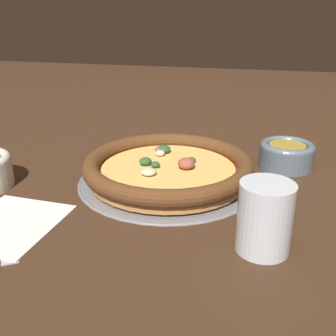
# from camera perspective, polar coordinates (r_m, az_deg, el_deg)

# --- Properties ---
(ground_plane) EXTENTS (3.00, 3.00, 0.00)m
(ground_plane) POSITION_cam_1_polar(r_m,az_deg,el_deg) (0.74, 0.00, -1.87)
(ground_plane) COLOR #3D2616
(pizza_tray) EXTENTS (0.33, 0.33, 0.01)m
(pizza_tray) POSITION_cam_1_polar(r_m,az_deg,el_deg) (0.74, 0.00, -1.61)
(pizza_tray) COLOR gray
(pizza_tray) RESTS_ON ground_plane
(pizza) EXTENTS (0.31, 0.31, 0.04)m
(pizza) POSITION_cam_1_polar(r_m,az_deg,el_deg) (0.73, -0.00, 0.13)
(pizza) COLOR #BC7F42
(pizza) RESTS_ON pizza_tray
(bowl_near) EXTENTS (0.11, 0.11, 0.05)m
(bowl_near) POSITION_cam_1_polar(r_m,az_deg,el_deg) (0.83, 16.83, 2.00)
(bowl_near) COLOR slate
(bowl_near) RESTS_ON ground_plane
(drinking_cup) EXTENTS (0.07, 0.07, 0.10)m
(drinking_cup) POSITION_cam_1_polar(r_m,az_deg,el_deg) (0.53, 13.87, -7.00)
(drinking_cup) COLOR silver
(drinking_cup) RESTS_ON ground_plane
(napkin) EXTENTS (0.16, 0.14, 0.01)m
(napkin) POSITION_cam_1_polar(r_m,az_deg,el_deg) (0.64, -21.98, -7.43)
(napkin) COLOR white
(napkin) RESTS_ON ground_plane
(fork) EXTENTS (0.16, 0.11, 0.00)m
(fork) POSITION_cam_1_polar(r_m,az_deg,el_deg) (0.62, -21.82, -8.69)
(fork) COLOR #B7B7BC
(fork) RESTS_ON ground_plane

